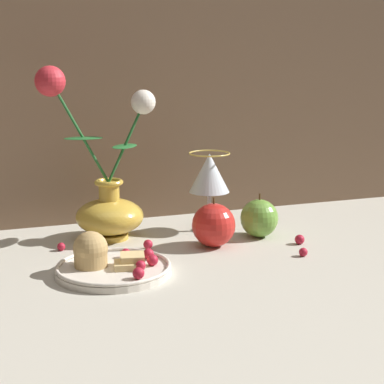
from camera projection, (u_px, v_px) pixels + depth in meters
The scene contains 10 objects.
ground_plane at pixel (161, 250), 1.13m from camera, with size 2.40×2.40×0.00m, color #B7B2A3.
vase at pixel (106, 193), 1.18m from camera, with size 0.22×0.13×0.32m.
plate_with_pastries at pixel (108, 263), 1.00m from camera, with size 0.18×0.18×0.07m.
wine_glass at pixel (209, 176), 1.23m from camera, with size 0.08×0.08×0.15m.
apple_beside_vase at pixel (259, 218), 1.20m from camera, with size 0.07×0.07×0.08m.
apple_near_glass at pixel (214, 225), 1.14m from camera, with size 0.08×0.08×0.09m.
berry_near_plate at pixel (303, 252), 1.09m from camera, with size 0.01×0.01×0.01m, color #AD192D.
berry_front_center at pixel (300, 239), 1.16m from camera, with size 0.02×0.02×0.02m, color #AD192D.
berry_by_glass_stem at pixel (148, 244), 1.13m from camera, with size 0.02×0.02×0.02m, color #AD192D.
berry_under_candlestick at pixel (61, 247), 1.12m from camera, with size 0.01×0.01×0.01m, color #AD192D.
Camera 1 is at (-0.31, -1.03, 0.34)m, focal length 60.00 mm.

